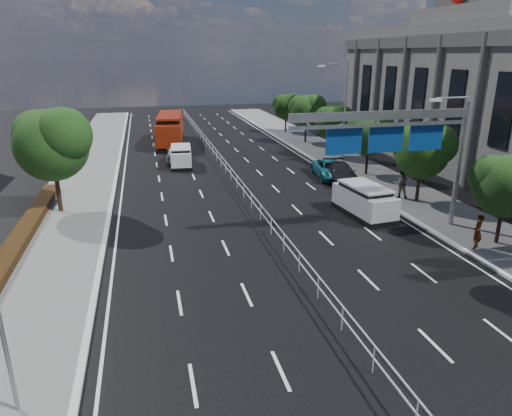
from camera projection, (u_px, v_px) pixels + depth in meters
name	position (u px, v px, depth m)	size (l,w,h in m)	color
ground	(361.00, 357.00, 15.22)	(160.00, 160.00, 0.00)	black
kerb_near	(75.00, 402.00, 13.17)	(0.25, 140.00, 0.15)	silver
median_fence	(233.00, 176.00, 35.75)	(0.05, 85.00, 1.02)	silver
overhead_gantry	(400.00, 133.00, 24.19)	(10.24, 0.38, 7.45)	gray
streetlight_far	(342.00, 107.00, 39.83)	(2.78, 2.40, 9.00)	gray
civic_hall	(506.00, 95.00, 38.79)	(14.40, 36.00, 14.35)	slate
near_tree_back	(52.00, 141.00, 27.58)	(4.84, 4.51, 6.69)	black
far_tree_c	(508.00, 183.00, 23.07)	(3.52, 3.28, 4.94)	black
far_tree_d	(423.00, 149.00, 29.89)	(3.85, 3.59, 5.34)	black
far_tree_e	(370.00, 133.00, 36.83)	(3.63, 3.38, 5.13)	black
far_tree_f	(333.00, 121.00, 43.75)	(3.52, 3.28, 5.02)	black
far_tree_g	(307.00, 109.00, 50.56)	(3.96, 3.69, 5.45)	black
far_tree_h	(286.00, 105.00, 57.57)	(3.41, 3.18, 4.91)	black
white_minivan	(181.00, 156.00, 40.82)	(2.13, 4.31, 1.82)	black
red_bus	(170.00, 128.00, 50.96)	(3.83, 11.23, 3.29)	black
near_car_silver	(177.00, 153.00, 42.54)	(1.97, 4.89, 1.67)	#9B9DA2
near_car_dark	(168.00, 113.00, 72.00)	(1.69, 4.85, 1.60)	black
silver_minivan	(364.00, 200.00, 28.33)	(2.50, 4.91, 1.96)	black
parked_car_teal	(331.00, 169.00, 37.05)	(2.31, 5.02, 1.39)	#1B6D7A
parked_car_dark	(341.00, 173.00, 35.81)	(2.03, 5.00, 1.45)	black
pedestrian_a	(477.00, 232.00, 23.14)	(0.66, 0.43, 1.80)	gray
pedestrian_b	(401.00, 184.00, 31.41)	(0.96, 0.74, 1.97)	gray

